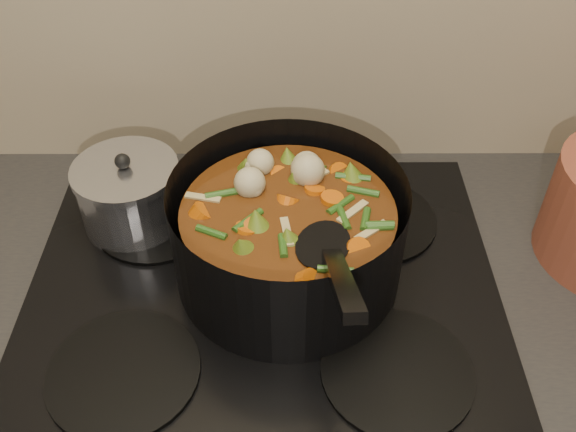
{
  "coord_description": "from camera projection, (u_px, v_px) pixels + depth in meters",
  "views": [
    {
      "loc": [
        0.03,
        1.37,
        1.57
      ],
      "look_at": [
        0.03,
        1.96,
        1.03
      ],
      "focal_mm": 40.0,
      "sensor_mm": 36.0,
      "label": 1
    }
  ],
  "objects": [
    {
      "name": "saucepan",
      "position": [
        130.0,
        195.0,
        0.91
      ],
      "size": [
        0.15,
        0.15,
        0.12
      ],
      "rotation": [
        0.0,
        0.0,
        0.28
      ],
      "color": "silver",
      "rests_on": "stovetop"
    },
    {
      "name": "stockpot",
      "position": [
        288.0,
        236.0,
        0.82
      ],
      "size": [
        0.34,
        0.42,
        0.22
      ],
      "rotation": [
        0.0,
        0.0,
        -0.15
      ],
      "color": "black",
      "rests_on": "stovetop"
    },
    {
      "name": "stovetop",
      "position": [
        263.0,
        293.0,
        0.85
      ],
      "size": [
        0.62,
        0.54,
        0.03
      ],
      "color": "black",
      "rests_on": "counter"
    }
  ]
}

